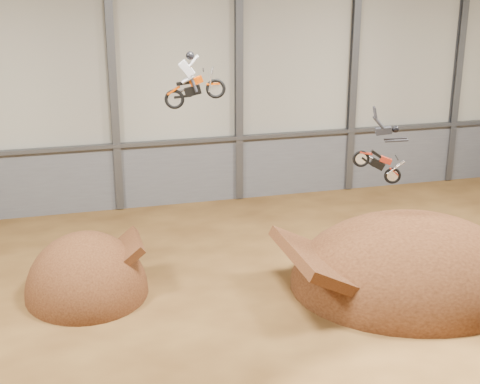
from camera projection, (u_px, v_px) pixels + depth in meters
name	position (u px, v px, depth m)	size (l,w,h in m)	color
floor	(259.00, 336.00, 23.42)	(40.00, 40.00, 0.00)	#482D13
back_wall	(177.00, 76.00, 34.99)	(40.00, 0.10, 14.00)	#A19D8E
lower_band_back	(180.00, 173.00, 36.53)	(39.80, 0.18, 3.50)	#5C5E65
steel_rail	(179.00, 141.00, 35.84)	(39.80, 0.35, 0.20)	#47494F
steel_column_2	(113.00, 79.00, 33.97)	(0.40, 0.36, 13.90)	#47494F
steel_column_3	(239.00, 74.00, 35.66)	(0.40, 0.36, 13.90)	#47494F
steel_column_4	(354.00, 70.00, 37.34)	(0.40, 0.36, 13.90)	#47494F
steel_column_5	(458.00, 66.00, 39.03)	(0.40, 0.36, 13.90)	#47494F
takeoff_ramp	(88.00, 292.00, 26.67)	(4.83, 5.58, 4.83)	#391C0E
landing_ramp	(409.00, 284.00, 27.42)	(9.86, 8.72, 5.69)	#391C0E
fmx_rider_a	(197.00, 75.00, 24.11)	(2.25, 0.86, 2.04)	#C64000
fmx_rider_b	(374.00, 145.00, 25.78)	(2.74, 0.78, 2.35)	#AD2A17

